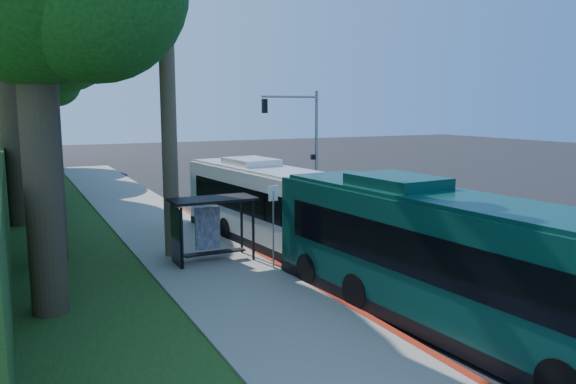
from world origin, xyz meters
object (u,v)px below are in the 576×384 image
bus_shelter (205,217)px  teal_bus (446,258)px  white_bus (272,205)px  pickup (312,197)px

bus_shelter → teal_bus: teal_bus is taller
teal_bus → white_bus: bearing=88.3°
white_bus → teal_bus: teal_bus is taller
teal_bus → pickup: 17.97m
teal_bus → pickup: teal_bus is taller
bus_shelter → white_bus: white_bus is taller
white_bus → bus_shelter: bearing=-164.3°
bus_shelter → pickup: bus_shelter is taller
bus_shelter → white_bus: size_ratio=0.26×
pickup → bus_shelter: bearing=-121.0°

